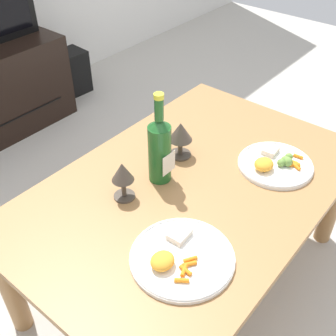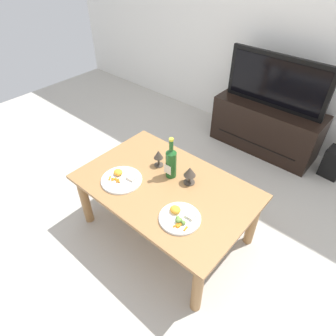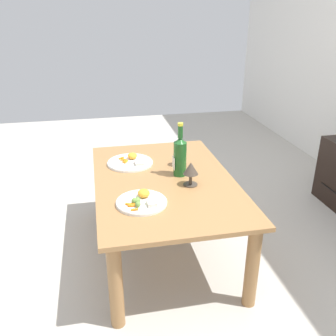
# 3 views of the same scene
# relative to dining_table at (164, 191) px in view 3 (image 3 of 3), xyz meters

# --- Properties ---
(ground_plane) EXTENTS (6.40, 6.40, 0.00)m
(ground_plane) POSITION_rel_dining_table_xyz_m (0.00, 0.00, -0.42)
(ground_plane) COLOR #B7B2A8
(dining_table) EXTENTS (1.25, 0.81, 0.50)m
(dining_table) POSITION_rel_dining_table_xyz_m (0.00, 0.00, 0.00)
(dining_table) COLOR #9E7042
(dining_table) RESTS_ON ground_plane
(wine_bottle) EXTENTS (0.08, 0.08, 0.33)m
(wine_bottle) POSITION_rel_dining_table_xyz_m (-0.04, 0.10, 0.21)
(wine_bottle) COLOR #1E5923
(wine_bottle) RESTS_ON dining_table
(goblet_left) EXTENTS (0.07, 0.07, 0.14)m
(goblet_left) POSITION_rel_dining_table_xyz_m (-0.19, 0.13, 0.18)
(goblet_left) COLOR #473D33
(goblet_left) RESTS_ON dining_table
(goblet_right) EXTENTS (0.09, 0.09, 0.14)m
(goblet_right) POSITION_rel_dining_table_xyz_m (0.11, 0.13, 0.18)
(goblet_right) COLOR #473D33
(goblet_right) RESTS_ON dining_table
(dinner_plate_left) EXTENTS (0.30, 0.30, 0.05)m
(dinner_plate_left) POSITION_rel_dining_table_xyz_m (-0.27, -0.17, 0.09)
(dinner_plate_left) COLOR white
(dinner_plate_left) RESTS_ON dining_table
(dinner_plate_right) EXTENTS (0.27, 0.27, 0.05)m
(dinner_plate_right) POSITION_rel_dining_table_xyz_m (0.27, -0.17, 0.09)
(dinner_plate_right) COLOR white
(dinner_plate_right) RESTS_ON dining_table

